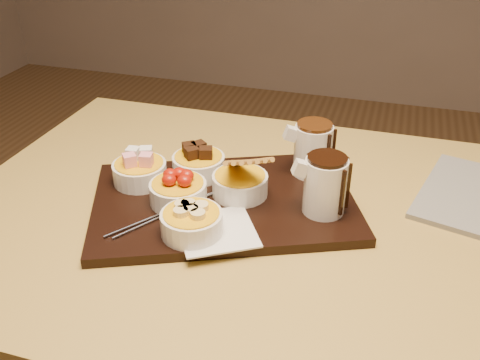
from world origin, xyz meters
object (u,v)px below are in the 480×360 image
(dining_table, at_px, (284,261))
(serving_board, at_px, (224,202))
(bowl_strawberries, at_px, (178,193))
(pitcher_dark_chocolate, at_px, (325,186))
(pitcher_milk_chocolate, at_px, (313,150))

(dining_table, xyz_separation_m, serving_board, (-0.11, -0.00, 0.11))
(dining_table, xyz_separation_m, bowl_strawberries, (-0.19, -0.04, 0.14))
(pitcher_dark_chocolate, height_order, pitcher_milk_chocolate, same)
(dining_table, bearing_deg, bowl_strawberries, -168.61)
(serving_board, xyz_separation_m, bowl_strawberries, (-0.07, -0.04, 0.03))
(dining_table, bearing_deg, serving_board, -179.52)
(pitcher_dark_chocolate, distance_m, pitcher_milk_chocolate, 0.13)
(bowl_strawberries, bearing_deg, serving_board, 26.97)
(pitcher_milk_chocolate, bearing_deg, dining_table, -121.59)
(pitcher_dark_chocolate, bearing_deg, bowl_strawberries, 167.35)
(bowl_strawberries, height_order, pitcher_milk_chocolate, pitcher_milk_chocolate)
(dining_table, xyz_separation_m, pitcher_milk_chocolate, (0.02, 0.13, 0.17))
(bowl_strawberries, bearing_deg, dining_table, 11.39)
(dining_table, height_order, bowl_strawberries, bowl_strawberries)
(serving_board, bearing_deg, pitcher_milk_chocolate, 21.80)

